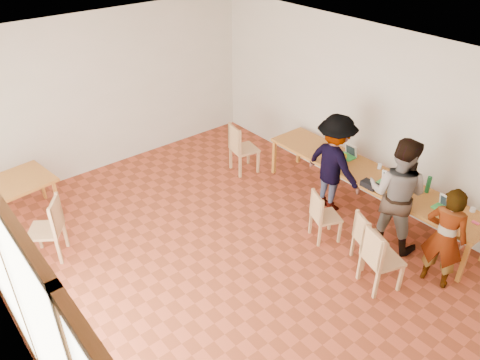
% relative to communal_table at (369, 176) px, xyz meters
% --- Properties ---
extents(ground, '(8.00, 8.00, 0.00)m').
position_rel_communal_table_xyz_m(ground, '(-2.50, 0.30, -0.70)').
color(ground, '#A54328').
rests_on(ground, ground).
extents(wall_back, '(6.00, 0.10, 3.00)m').
position_rel_communal_table_xyz_m(wall_back, '(-2.50, 4.30, 0.80)').
color(wall_back, beige).
rests_on(wall_back, ground).
extents(wall_right, '(0.10, 8.00, 3.00)m').
position_rel_communal_table_xyz_m(wall_right, '(0.50, 0.30, 0.80)').
color(wall_right, beige).
rests_on(wall_right, ground).
extents(window_wall, '(0.10, 8.00, 3.00)m').
position_rel_communal_table_xyz_m(window_wall, '(-5.46, 0.30, 0.80)').
color(window_wall, white).
rests_on(window_wall, ground).
extents(ceiling, '(6.00, 8.00, 0.04)m').
position_rel_communal_table_xyz_m(ceiling, '(-2.50, 0.30, 2.32)').
color(ceiling, white).
rests_on(ceiling, wall_back).
extents(communal_table, '(0.80, 4.00, 0.75)m').
position_rel_communal_table_xyz_m(communal_table, '(0.00, 0.00, 0.00)').
color(communal_table, '#B77628').
rests_on(communal_table, ground).
extents(side_table, '(0.90, 0.90, 0.75)m').
position_rel_communal_table_xyz_m(side_table, '(-4.55, 3.50, -0.03)').
color(side_table, '#B77628').
rests_on(side_table, ground).
extents(chair_near, '(0.58, 0.58, 0.53)m').
position_rel_communal_table_xyz_m(chair_near, '(-1.38, -1.22, -0.10)').
color(chair_near, tan).
rests_on(chair_near, ground).
extents(chair_mid, '(0.52, 0.52, 0.45)m').
position_rel_communal_table_xyz_m(chair_mid, '(-1.08, -0.81, -0.18)').
color(chair_mid, tan).
rests_on(chair_mid, ground).
extents(chair_far, '(0.52, 0.52, 0.46)m').
position_rel_communal_table_xyz_m(chair_far, '(-1.17, -0.02, -0.18)').
color(chair_far, tan).
rests_on(chair_far, ground).
extents(chair_empty, '(0.55, 0.55, 0.53)m').
position_rel_communal_table_xyz_m(chair_empty, '(-0.83, 2.40, -0.09)').
color(chair_empty, tan).
rests_on(chair_empty, ground).
extents(chair_spare, '(0.65, 0.65, 0.53)m').
position_rel_communal_table_xyz_m(chair_spare, '(-4.55, 2.22, -0.09)').
color(chair_spare, tan).
rests_on(chair_spare, ground).
extents(person_near, '(0.51, 0.64, 1.55)m').
position_rel_communal_table_xyz_m(person_near, '(-0.60, -1.70, 0.07)').
color(person_near, gray).
rests_on(person_near, ground).
extents(person_mid, '(0.92, 1.05, 1.84)m').
position_rel_communal_table_xyz_m(person_mid, '(-0.40, -0.77, 0.22)').
color(person_mid, gray).
rests_on(person_mid, ground).
extents(person_far, '(0.71, 1.17, 1.75)m').
position_rel_communal_table_xyz_m(person_far, '(-0.39, 0.46, 0.17)').
color(person_far, gray).
rests_on(person_far, ground).
extents(laptop_near, '(0.23, 0.26, 0.21)m').
position_rel_communal_table_xyz_m(laptop_near, '(0.04, -1.31, 0.11)').
color(laptop_near, green).
rests_on(laptop_near, communal_table).
extents(laptop_mid, '(0.23, 0.27, 0.21)m').
position_rel_communal_table_xyz_m(laptop_mid, '(-0.04, -0.36, 0.11)').
color(laptop_mid, green).
rests_on(laptop_mid, communal_table).
extents(laptop_far, '(0.24, 0.28, 0.23)m').
position_rel_communal_table_xyz_m(laptop_far, '(0.19, 0.61, 0.11)').
color(laptop_far, green).
rests_on(laptop_far, communal_table).
extents(yellow_mug, '(0.15, 0.15, 0.10)m').
position_rel_communal_table_xyz_m(yellow_mug, '(0.04, 0.60, 0.10)').
color(yellow_mug, yellow).
rests_on(yellow_mug, communal_table).
extents(green_bottle, '(0.07, 0.07, 0.28)m').
position_rel_communal_table_xyz_m(green_bottle, '(0.24, -0.90, 0.19)').
color(green_bottle, '#196732').
rests_on(green_bottle, communal_table).
extents(clear_glass, '(0.07, 0.07, 0.09)m').
position_rel_communal_table_xyz_m(clear_glass, '(0.27, 0.01, 0.09)').
color(clear_glass, silver).
rests_on(clear_glass, communal_table).
extents(condiment_cup, '(0.08, 0.08, 0.06)m').
position_rel_communal_table_xyz_m(condiment_cup, '(0.31, -1.61, 0.08)').
color(condiment_cup, white).
rests_on(condiment_cup, communal_table).
extents(pink_phone, '(0.05, 0.10, 0.01)m').
position_rel_communal_table_xyz_m(pink_phone, '(0.07, -1.79, 0.05)').
color(pink_phone, '#F43D68').
rests_on(pink_phone, communal_table).
extents(black_pouch, '(0.16, 0.26, 0.09)m').
position_rel_communal_table_xyz_m(black_pouch, '(-0.33, -0.25, 0.09)').
color(black_pouch, black).
rests_on(black_pouch, communal_table).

